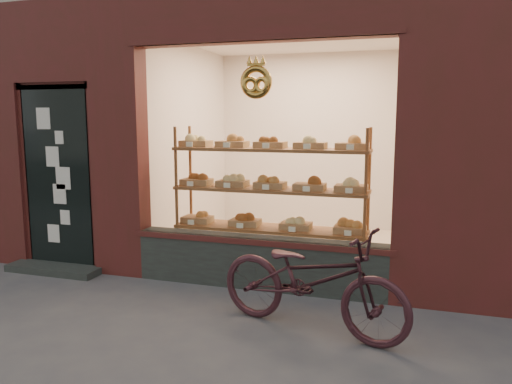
% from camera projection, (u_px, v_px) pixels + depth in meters
% --- Properties ---
extents(ground, '(90.00, 90.00, 0.00)m').
position_uv_depth(ground, '(108.00, 378.00, 3.49)').
color(ground, '#424349').
extents(display_shelf, '(2.20, 0.45, 1.70)m').
position_uv_depth(display_shelf, '(270.00, 200.00, 5.62)').
color(display_shelf, brown).
rests_on(display_shelf, ground).
extents(bicycle, '(1.82, 1.02, 0.91)m').
position_uv_depth(bicycle, '(311.00, 279.00, 4.20)').
color(bicycle, '#36191F').
rests_on(bicycle, ground).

